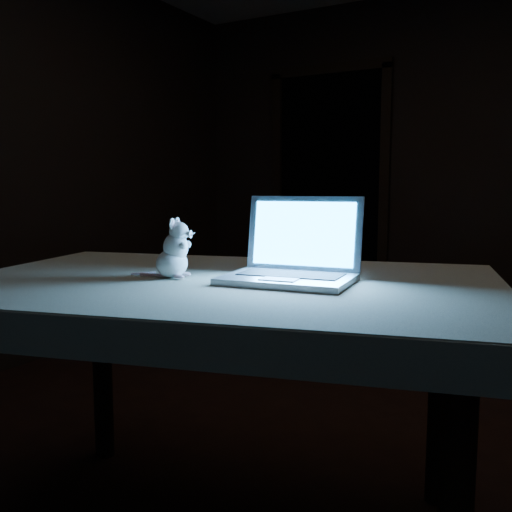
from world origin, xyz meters
The scene contains 7 objects.
floor centered at (0.00, 0.00, 0.00)m, with size 5.00×5.00×0.00m, color black.
back_wall centered at (0.00, 2.50, 1.30)m, with size 4.50×0.04×2.60m, color black.
doorway centered at (-1.10, 2.50, 1.06)m, with size 1.06×0.36×2.13m, color black, non-canonical shape.
table centered at (-0.18, -0.62, 0.41)m, with size 1.55×0.99×0.83m, color black, non-canonical shape.
tablecloth centered at (-0.17, -0.61, 0.79)m, with size 1.65×1.10×0.10m, color beige, non-canonical shape.
laptop centered at (0.02, -0.58, 0.96)m, with size 0.37×0.33×0.25m, color #B3B3B8, non-canonical shape.
plush_mouse centered at (-0.33, -0.68, 0.93)m, with size 0.14×0.14×0.19m, color white, non-canonical shape.
Camera 1 is at (0.75, -2.08, 1.12)m, focal length 40.00 mm.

